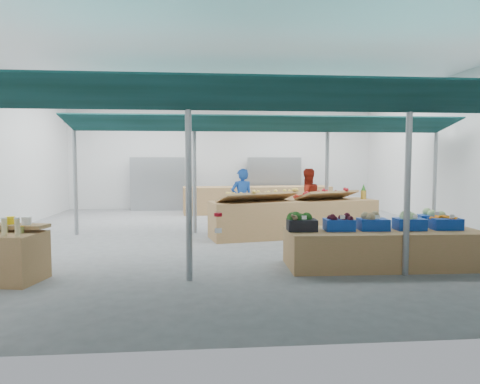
{
  "coord_description": "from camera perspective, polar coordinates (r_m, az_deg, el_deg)",
  "views": [
    {
      "loc": [
        -0.78,
        -10.61,
        1.84
      ],
      "look_at": [
        -0.0,
        -1.6,
        1.21
      ],
      "focal_mm": 32.0,
      "sensor_mm": 36.0,
      "label": 1
    }
  ],
  "objects": [
    {
      "name": "floor",
      "position": [
        10.79,
        -0.73,
        -5.82
      ],
      "size": [
        13.0,
        13.0,
        0.0
      ],
      "primitive_type": "plane",
      "color": "slate",
      "rests_on": "ground"
    },
    {
      "name": "hall",
      "position": [
        12.1,
        -1.25,
        7.81
      ],
      "size": [
        13.0,
        13.0,
        13.0
      ],
      "color": "silver",
      "rests_on": "ground"
    },
    {
      "name": "pole_grid",
      "position": [
        8.99,
        4.87,
        3.8
      ],
      "size": [
        10.0,
        4.6,
        3.0
      ],
      "color": "gray",
      "rests_on": "floor"
    },
    {
      "name": "awnings",
      "position": [
        9.04,
        4.9,
        9.95
      ],
      "size": [
        9.5,
        7.08,
        0.3
      ],
      "color": "#0A2A27",
      "rests_on": "pole_grid"
    },
    {
      "name": "back_shelving_left",
      "position": [
        16.72,
        -10.85,
        1.04
      ],
      "size": [
        2.0,
        0.5,
        2.0
      ],
      "primitive_type": "cube",
      "color": "#B23F33",
      "rests_on": "floor"
    },
    {
      "name": "back_shelving_right",
      "position": [
        16.86,
        4.55,
        1.13
      ],
      "size": [
        2.0,
        0.5,
        2.0
      ],
      "primitive_type": "cube",
      "color": "#B23F33",
      "rests_on": "floor"
    },
    {
      "name": "veg_counter",
      "position": [
        7.99,
        18.51,
        -7.13
      ],
      "size": [
        3.39,
        1.21,
        0.65
      ],
      "primitive_type": "cube",
      "rotation": [
        0.0,
        0.0,
        -0.03
      ],
      "color": "olive",
      "rests_on": "floor"
    },
    {
      "name": "fruit_counter",
      "position": [
        10.72,
        7.2,
        -3.51
      ],
      "size": [
        4.28,
        1.77,
        0.89
      ],
      "primitive_type": "cube",
      "rotation": [
        0.0,
        0.0,
        0.19
      ],
      "color": "olive",
      "rests_on": "floor"
    },
    {
      "name": "far_counter",
      "position": [
        15.53,
        2.34,
        -1.03
      ],
      "size": [
        5.4,
        1.47,
        0.96
      ],
      "primitive_type": "cube",
      "rotation": [
        0.0,
        0.0,
        0.08
      ],
      "color": "olive",
      "rests_on": "floor"
    },
    {
      "name": "vendor_left",
      "position": [
        11.58,
        0.25,
        -0.99
      ],
      "size": [
        0.67,
        0.51,
        1.67
      ],
      "primitive_type": "imported",
      "rotation": [
        0.0,
        0.0,
        3.33
      ],
      "color": "#1946A7",
      "rests_on": "floor"
    },
    {
      "name": "vendor_right",
      "position": [
        11.88,
        8.93,
        -0.91
      ],
      "size": [
        0.92,
        0.77,
        1.67
      ],
      "primitive_type": "imported",
      "rotation": [
        0.0,
        0.0,
        3.33
      ],
      "color": "maroon",
      "rests_on": "floor"
    },
    {
      "name": "crate_broccoli",
      "position": [
        7.49,
        8.25,
        -3.93
      ],
      "size": [
        0.52,
        0.41,
        0.35
      ],
      "rotation": [
        0.0,
        0.0,
        -0.05
      ],
      "color": "black",
      "rests_on": "veg_counter"
    },
    {
      "name": "crate_beets",
      "position": [
        7.66,
        13.06,
        -4.02
      ],
      "size": [
        0.52,
        0.41,
        0.29
      ],
      "rotation": [
        0.0,
        0.0,
        -0.05
      ],
      "color": "#0D3597",
      "rests_on": "veg_counter"
    },
    {
      "name": "crate_celeriac",
      "position": [
        7.85,
        17.32,
        -3.82
      ],
      "size": [
        0.52,
        0.41,
        0.31
      ],
      "rotation": [
        0.0,
        0.0,
        -0.05
      ],
      "color": "#0D3597",
      "rests_on": "veg_counter"
    },
    {
      "name": "crate_cabbage",
      "position": [
        8.1,
        21.66,
        -3.58
      ],
      "size": [
        0.52,
        0.41,
        0.35
      ],
      "rotation": [
        0.0,
        0.0,
        -0.05
      ],
      "color": "#0D3597",
      "rests_on": "veg_counter"
    },
    {
      "name": "crate_carrots",
      "position": [
        8.41,
        25.7,
        -3.75
      ],
      "size": [
        0.52,
        0.41,
        0.29
      ],
      "rotation": [
        0.0,
        0.0,
        -0.05
      ],
      "color": "#0D3597",
      "rests_on": "veg_counter"
    },
    {
      "name": "sparrow",
      "position": [
        7.34,
        7.29,
        -3.39
      ],
      "size": [
        0.12,
        0.09,
        0.11
      ],
      "rotation": [
        0.0,
        0.0,
        -0.05
      ],
      "color": "brown",
      "rests_on": "crate_broccoli"
    },
    {
      "name": "pole_ribbon",
      "position": [
        6.06,
        -2.94,
        -3.23
      ],
      "size": [
        0.12,
        0.12,
        0.28
      ],
      "color": "#AF0B18",
      "rests_on": "pole_grid"
    },
    {
      "name": "apple_heap_yellow",
      "position": [
        10.21,
        2.32,
        -0.4
      ],
      "size": [
        2.02,
        1.36,
        0.27
      ],
      "rotation": [
        0.0,
        0.0,
        0.38
      ],
      "color": "#997247",
      "rests_on": "fruit_counter"
    },
    {
      "name": "apple_heap_red",
      "position": [
        10.93,
        11.5,
        -0.19
      ],
      "size": [
        1.65,
        1.21,
        0.27
      ],
      "rotation": [
        0.0,
        0.0,
        0.38
      ],
      "color": "#997247",
      "rests_on": "fruit_counter"
    },
    {
      "name": "pineapple",
      "position": [
        11.44,
        16.14,
        0.0
      ],
      "size": [
        0.14,
        0.14,
        0.39
      ],
      "rotation": [
        0.0,
        0.0,
        0.38
      ],
      "color": "#8C6019",
      "rests_on": "fruit_counter"
    },
    {
      "name": "crate_extra",
      "position": [
        8.77,
        24.37,
        -3.17
      ],
      "size": [
        0.57,
        0.46,
        0.32
      ],
      "rotation": [
        0.0,
        0.0,
        -0.24
      ],
      "color": "#0D3597",
      "rests_on": "veg_counter"
    }
  ]
}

